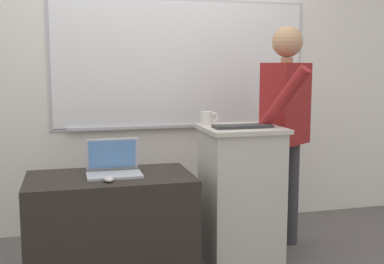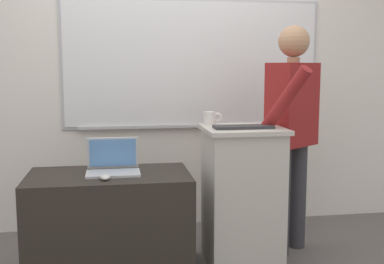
# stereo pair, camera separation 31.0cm
# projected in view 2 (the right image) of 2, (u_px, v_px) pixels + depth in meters

# --- Properties ---
(back_wall) EXTENTS (6.40, 0.17, 2.94)m
(back_wall) POSITION_uv_depth(u_px,v_px,m) (163.00, 57.00, 4.13)
(back_wall) COLOR silver
(back_wall) RESTS_ON ground_plane
(lectern_podium) EXTENTS (0.54, 0.52, 0.97)m
(lectern_podium) POSITION_uv_depth(u_px,v_px,m) (242.00, 196.00, 3.36)
(lectern_podium) COLOR #BCB7AD
(lectern_podium) RESTS_ON ground_plane
(side_desk) EXTENTS (1.06, 0.60, 0.69)m
(side_desk) POSITION_uv_depth(u_px,v_px,m) (110.00, 225.00, 3.19)
(side_desk) COLOR #28231E
(side_desk) RESTS_ON ground_plane
(person_presenter) EXTENTS (0.55, 0.70, 1.68)m
(person_presenter) POSITION_uv_depth(u_px,v_px,m) (292.00, 124.00, 3.53)
(person_presenter) COLOR #333338
(person_presenter) RESTS_ON ground_plane
(laptop) EXTENTS (0.35, 0.26, 0.23)m
(laptop) POSITION_uv_depth(u_px,v_px,m) (113.00, 163.00, 3.17)
(laptop) COLOR #B7BABF
(laptop) RESTS_ON side_desk
(wireless_keyboard) EXTENTS (0.40, 0.14, 0.02)m
(wireless_keyboard) POSITION_uv_depth(u_px,v_px,m) (243.00, 127.00, 3.23)
(wireless_keyboard) COLOR #2D2D30
(wireless_keyboard) RESTS_ON lectern_podium
(computer_mouse_by_laptop) EXTENTS (0.06, 0.10, 0.03)m
(computer_mouse_by_laptop) POSITION_uv_depth(u_px,v_px,m) (105.00, 177.00, 2.98)
(computer_mouse_by_laptop) COLOR silver
(computer_mouse_by_laptop) RESTS_ON side_desk
(coffee_mug) EXTENTS (0.14, 0.08, 0.09)m
(coffee_mug) POSITION_uv_depth(u_px,v_px,m) (210.00, 118.00, 3.45)
(coffee_mug) COLOR silver
(coffee_mug) RESTS_ON lectern_podium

